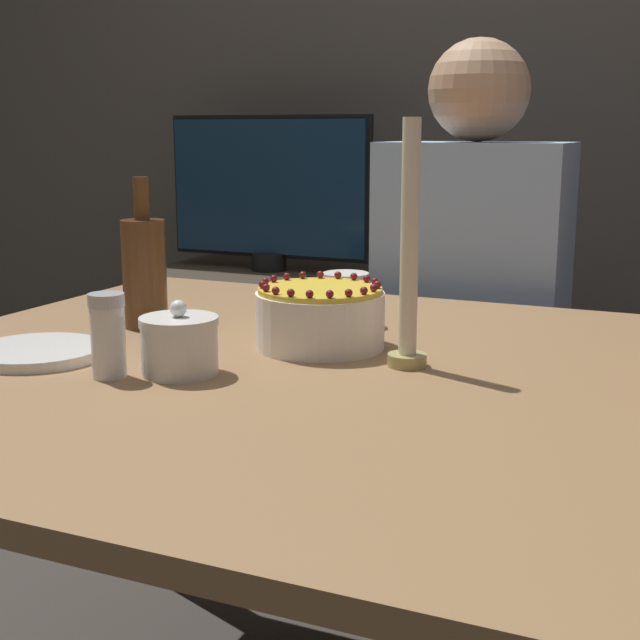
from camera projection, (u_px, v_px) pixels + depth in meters
wall_behind at (526, 41)px, 2.42m from camera, size 8.00×0.05×2.60m
dining_table at (315, 430)px, 1.31m from camera, size 1.34×1.16×0.73m
cake at (320, 317)px, 1.39m from camera, size 0.20×0.20×0.11m
sugar_bowl at (179, 345)px, 1.24m from camera, size 0.11×0.11×0.11m
sugar_shaker at (108, 335)px, 1.22m from camera, size 0.05×0.05×0.12m
plate_stack at (37, 352)px, 1.34m from camera, size 0.20×0.20×0.02m
candle at (409, 264)px, 1.26m from camera, size 0.06×0.06×0.35m
bottle at (144, 271)px, 1.52m from camera, size 0.08×0.08×0.26m
cup at (346, 299)px, 1.56m from camera, size 0.08×0.08×0.09m
person_man_blue_shirt at (469, 361)px, 2.01m from camera, size 0.40×0.34×1.26m
side_cabinet at (271, 381)px, 2.64m from camera, size 0.67×0.45×0.67m
tv_monitor at (269, 190)px, 2.52m from camera, size 0.62×0.10×0.44m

